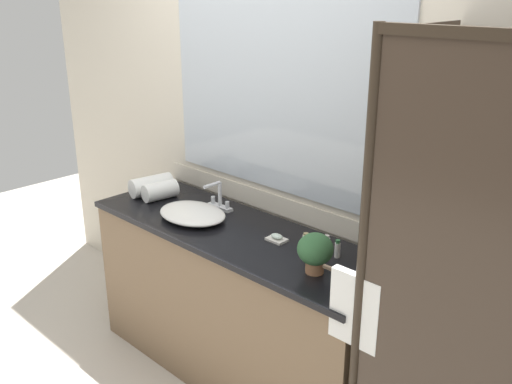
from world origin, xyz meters
TOP-DOWN VIEW (x-y plane):
  - ground_plane at (0.00, 0.00)m, footprint 8.00×8.00m
  - wall_back_with_mirror at (0.00, 0.34)m, footprint 4.40×0.06m
  - vanity_cabinet at (0.00, 0.01)m, footprint 1.80×0.58m
  - shower_enclosure at (1.28, -0.19)m, footprint 1.20×0.59m
  - sink_basin at (-0.28, -0.05)m, footprint 0.41×0.31m
  - faucet at (-0.28, 0.14)m, footprint 0.17×0.14m
  - potted_plant at (0.59, -0.08)m, footprint 0.16×0.16m
  - soap_dish at (0.24, 0.05)m, footprint 0.10×0.07m
  - amenity_bottle_lotion at (0.43, 0.05)m, footprint 0.03×0.03m
  - amenity_bottle_body_wash at (0.52, 0.10)m, footprint 0.03×0.03m
  - amenity_bottle_conditioner at (0.57, 0.11)m, footprint 0.03×0.03m
  - rolled_towel_near_edge at (-0.76, 0.02)m, footprint 0.16×0.27m
  - rolled_towel_middle at (-0.65, 0.01)m, footprint 0.14×0.22m

SIDE VIEW (x-z plane):
  - ground_plane at x=0.00m, z-range 0.00..0.00m
  - vanity_cabinet at x=0.00m, z-range 0.00..0.90m
  - soap_dish at x=0.24m, z-range 0.90..0.93m
  - sink_basin at x=-0.28m, z-range 0.90..0.96m
  - amenity_bottle_conditioner at x=0.57m, z-range 0.90..0.99m
  - amenity_bottle_body_wash at x=0.52m, z-range 0.90..0.99m
  - amenity_bottle_lotion at x=0.43m, z-range 0.90..1.00m
  - rolled_towel_middle at x=-0.65m, z-range 0.90..1.01m
  - faucet at x=-0.28m, z-range 0.87..1.04m
  - rolled_towel_near_edge at x=-0.76m, z-range 0.90..1.02m
  - potted_plant at x=0.59m, z-range 0.91..1.10m
  - shower_enclosure at x=1.28m, z-range 0.02..2.02m
  - wall_back_with_mirror at x=0.00m, z-range 0.01..2.61m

